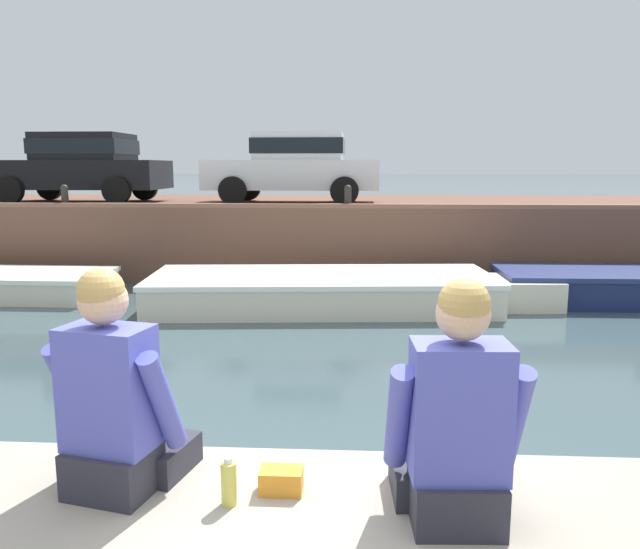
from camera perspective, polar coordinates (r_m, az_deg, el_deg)
The scene contains 12 objects.
ground_plane at distance 7.86m, azimuth 0.61°, elevation -7.35°, with size 400.00×400.00×0.00m, color #3D5156.
far_quay_wall at distance 15.25m, azimuth 1.98°, elevation 3.95°, with size 60.00×6.00×1.52m, color brown.
far_wall_coping at distance 12.31m, azimuth 1.69°, elevation 6.29°, with size 60.00×0.24×0.08m, color brown.
boat_moored_central_cream at distance 10.41m, azimuth 1.71°, elevation -1.50°, with size 6.84×2.59×0.56m.
car_leftmost_black at distance 15.38m, azimuth -20.95°, elevation 9.36°, with size 3.82×2.00×1.54m.
car_left_inner_white at distance 14.12m, azimuth -2.27°, elevation 10.01°, with size 3.83×1.98×1.54m.
mooring_bollard_west at distance 13.76m, azimuth -22.31°, elevation 6.77°, with size 0.15×0.15×0.45m.
mooring_bollard_mid at distance 12.43m, azimuth 2.56°, elevation 7.24°, with size 0.15×0.15×0.45m.
person_seated_left at distance 2.81m, azimuth -18.14°, elevation -11.26°, with size 0.58×0.60×0.97m.
person_seated_right at distance 2.51m, azimuth 12.31°, elevation -13.55°, with size 0.54×0.54×0.97m.
bottle_drink at distance 2.69m, azimuth -8.33°, elevation -18.33°, with size 0.06×0.06×0.20m.
snack_bag at distance 2.78m, azimuth -3.56°, elevation -18.27°, with size 0.18×0.12×0.10m, color orange.
Camera 1 is at (0.35, -2.84, 2.32)m, focal length 35.00 mm.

